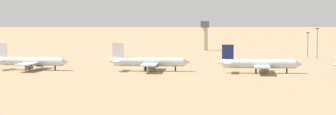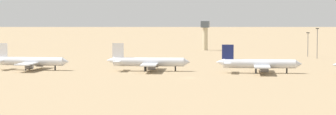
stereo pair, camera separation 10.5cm
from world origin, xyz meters
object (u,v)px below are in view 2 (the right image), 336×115
(parked_jet_white_1, at_px, (30,61))
(light_pole_mid, at_px, (308,42))
(parked_jet_white_2, at_px, (148,62))
(parked_jet_navy_3, at_px, (258,64))
(control_tower, at_px, (205,33))
(light_pole_west, at_px, (317,41))

(parked_jet_white_1, relative_size, light_pole_mid, 2.67)
(parked_jet_white_2, relative_size, light_pole_mid, 2.75)
(parked_jet_navy_3, distance_m, control_tower, 168.50)
(parked_jet_white_1, bearing_deg, light_pole_mid, 42.26)
(parked_jet_navy_3, height_order, control_tower, control_tower)
(parked_jet_white_1, height_order, control_tower, control_tower)
(light_pole_mid, bearing_deg, control_tower, 142.79)
(parked_jet_white_2, distance_m, light_pole_mid, 130.08)
(parked_jet_white_1, height_order, parked_jet_white_2, parked_jet_white_2)
(parked_jet_navy_3, bearing_deg, parked_jet_white_1, 175.81)
(parked_jet_white_1, xyz_separation_m, parked_jet_navy_3, (102.83, 3.36, 0.07))
(parked_jet_white_1, xyz_separation_m, parked_jet_white_2, (53.64, 4.66, 0.11))
(parked_jet_white_1, relative_size, parked_jet_white_2, 0.97)
(parked_jet_navy_3, xyz_separation_m, light_pole_mid, (18.93, 112.04, 3.98))
(parked_jet_navy_3, relative_size, light_pole_mid, 2.73)
(parked_jet_navy_3, distance_m, light_pole_west, 100.65)
(parked_jet_white_2, height_order, parked_jet_navy_3, parked_jet_white_2)
(light_pole_mid, bearing_deg, parked_jet_navy_3, -99.59)
(parked_jet_white_1, xyz_separation_m, light_pole_west, (127.03, 100.91, 5.54))
(control_tower, bearing_deg, parked_jet_navy_3, -73.94)
(parked_jet_white_2, height_order, control_tower, control_tower)
(parked_jet_white_2, bearing_deg, light_pole_mid, 51.63)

